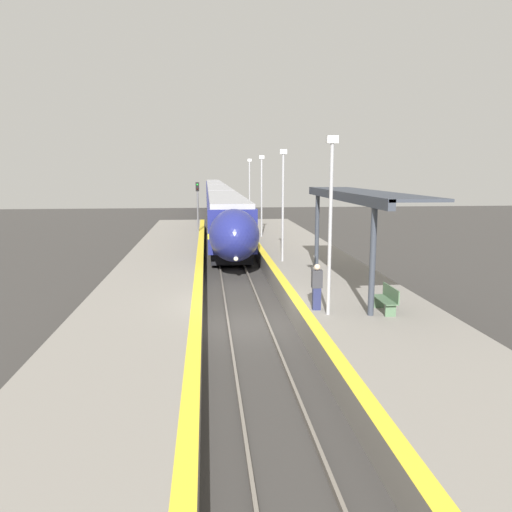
{
  "coord_description": "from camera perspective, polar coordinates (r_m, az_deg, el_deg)",
  "views": [
    {
      "loc": [
        -1.45,
        -17.56,
        5.6
      ],
      "look_at": [
        0.58,
        2.82,
        2.11
      ],
      "focal_mm": 35.0,
      "sensor_mm": 36.0,
      "label": 1
    }
  ],
  "objects": [
    {
      "name": "lamppost_mid",
      "position": [
        26.3,
        3.09,
        6.56
      ],
      "size": [
        0.36,
        0.2,
        5.85
      ],
      "color": "#9E9EA3",
      "rests_on": "platform_right"
    },
    {
      "name": "rail_left",
      "position": [
        18.42,
        -3.18,
        -7.78
      ],
      "size": [
        0.08,
        90.0,
        0.15
      ],
      "primitive_type": "cube",
      "color": "slate",
      "rests_on": "ground_plane"
    },
    {
      "name": "rail_right",
      "position": [
        18.53,
        1.31,
        -7.66
      ],
      "size": [
        0.08,
        90.0,
        0.15
      ],
      "primitive_type": "cube",
      "color": "slate",
      "rests_on": "ground_plane"
    },
    {
      "name": "railway_signal",
      "position": [
        40.14,
        -6.67,
        5.72
      ],
      "size": [
        0.28,
        0.28,
        4.73
      ],
      "color": "#59595E",
      "rests_on": "ground_plane"
    },
    {
      "name": "platform_bench",
      "position": [
        17.57,
        14.77,
        -4.74
      ],
      "size": [
        0.44,
        1.46,
        0.89
      ],
      "color": "#4C6B4C",
      "rests_on": "platform_right"
    },
    {
      "name": "person_waiting",
      "position": [
        17.32,
        6.96,
        -3.46
      ],
      "size": [
        0.36,
        0.22,
        1.61
      ],
      "color": "navy",
      "rests_on": "platform_right"
    },
    {
      "name": "ground_plane",
      "position": [
        18.49,
        -0.93,
        -7.95
      ],
      "size": [
        120.0,
        120.0,
        0.0
      ],
      "primitive_type": "plane",
      "color": "#383533"
    },
    {
      "name": "platform_left",
      "position": [
        18.46,
        -13.0,
        -6.84
      ],
      "size": [
        4.38,
        64.0,
        0.86
      ],
      "color": "gray",
      "rests_on": "ground_plane"
    },
    {
      "name": "train",
      "position": [
        66.29,
        -4.46,
        6.69
      ],
      "size": [
        2.82,
        83.65,
        3.8
      ],
      "color": "black",
      "rests_on": "ground_plane"
    },
    {
      "name": "lamppost_near",
      "position": [
        16.38,
        8.5,
        4.59
      ],
      "size": [
        0.36,
        0.2,
        5.85
      ],
      "color": "#9E9EA3",
      "rests_on": "platform_right"
    },
    {
      "name": "station_canopy",
      "position": [
        20.67,
        11.19,
        6.55
      ],
      "size": [
        2.02,
        11.29,
        3.94
      ],
      "color": "#333842",
      "rests_on": "platform_right"
    },
    {
      "name": "lamppost_farthest",
      "position": [
        46.41,
        -0.75,
        7.92
      ],
      "size": [
        0.36,
        0.2,
        5.85
      ],
      "color": "#9E9EA3",
      "rests_on": "platform_right"
    },
    {
      "name": "platform_right",
      "position": [
        19.14,
        11.62,
        -6.2
      ],
      "size": [
        5.0,
        64.0,
        0.86
      ],
      "color": "gray",
      "rests_on": "ground_plane"
    },
    {
      "name": "lamppost_far",
      "position": [
        36.33,
        0.64,
        7.43
      ],
      "size": [
        0.36,
        0.2,
        5.85
      ],
      "color": "#9E9EA3",
      "rests_on": "platform_right"
    }
  ]
}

